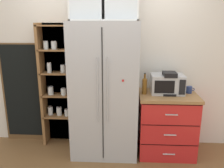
{
  "coord_description": "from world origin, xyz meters",
  "views": [
    {
      "loc": [
        0.27,
        -3.02,
        1.84
      ],
      "look_at": [
        0.1,
        0.04,
        1.02
      ],
      "focal_mm": 37.36,
      "sensor_mm": 36.0,
      "label": 1
    }
  ],
  "objects": [
    {
      "name": "coffee_maker",
      "position": [
        0.87,
        0.06,
        1.04
      ],
      "size": [
        0.17,
        0.2,
        0.31
      ],
      "color": "black",
      "rests_on": "counter_cabinet"
    },
    {
      "name": "bottle_green",
      "position": [
        0.87,
        0.09,
        0.99
      ],
      "size": [
        0.06,
        0.06,
        0.25
      ],
      "color": "#285B33",
      "rests_on": "counter_cabinet"
    },
    {
      "name": "pantry_shelf_column",
      "position": [
        -0.73,
        0.3,
        0.94
      ],
      "size": [
        0.52,
        0.26,
        1.83
      ],
      "color": "brown",
      "rests_on": "ground"
    },
    {
      "name": "bottle_amber",
      "position": [
        0.54,
        0.04,
        1.01
      ],
      "size": [
        0.06,
        0.06,
        0.29
      ],
      "color": "brown",
      "rests_on": "counter_cabinet"
    },
    {
      "name": "mug_navy",
      "position": [
        1.17,
        0.12,
        0.93
      ],
      "size": [
        0.12,
        0.08,
        0.09
      ],
      "color": "navy",
      "rests_on": "counter_cabinet"
    },
    {
      "name": "refrigerator",
      "position": [
        0.0,
        0.04,
        0.93
      ],
      "size": [
        0.9,
        0.64,
        1.85
      ],
      "color": "#B7BABF",
      "rests_on": "ground"
    },
    {
      "name": "chalkboard_menu",
      "position": [
        -1.3,
        0.33,
        0.77
      ],
      "size": [
        0.6,
        0.04,
        1.54
      ],
      "color": "brown",
      "rests_on": "ground"
    },
    {
      "name": "ground_plane",
      "position": [
        0.0,
        0.0,
        0.0
      ],
      "size": [
        10.71,
        10.71,
        0.0
      ],
      "primitive_type": "plane",
      "color": "brown"
    },
    {
      "name": "counter_cabinet",
      "position": [
        0.87,
        0.06,
        0.44
      ],
      "size": [
        0.79,
        0.62,
        0.88
      ],
      "color": "red",
      "rests_on": "ground"
    },
    {
      "name": "wall_back_cream",
      "position": [
        0.0,
        0.4,
        1.27
      ],
      "size": [
        5.01,
        0.1,
        2.55
      ],
      "primitive_type": "cube",
      "color": "silver",
      "rests_on": "ground"
    },
    {
      "name": "microwave",
      "position": [
        0.86,
        0.11,
        1.01
      ],
      "size": [
        0.44,
        0.33,
        0.26
      ],
      "color": "#B7BABF",
      "rests_on": "counter_cabinet"
    }
  ]
}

